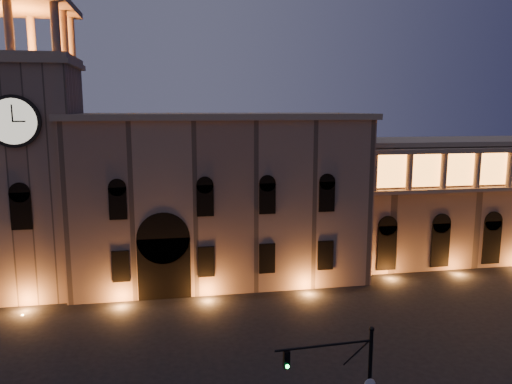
# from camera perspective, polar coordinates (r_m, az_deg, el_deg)

# --- Properties ---
(ground) EXTENTS (160.00, 160.00, 0.00)m
(ground) POSITION_cam_1_polar(r_m,az_deg,el_deg) (36.26, 3.34, -20.46)
(ground) COLOR black
(ground) RESTS_ON ground
(government_building) EXTENTS (30.80, 12.80, 17.60)m
(government_building) POSITION_cam_1_polar(r_m,az_deg,el_deg) (53.52, -4.27, -0.54)
(government_building) COLOR #806554
(government_building) RESTS_ON ground
(clock_tower) EXTENTS (9.80, 9.80, 32.40)m
(clock_tower) POSITION_cam_1_polar(r_m,az_deg,el_deg) (53.36, -24.31, 2.66)
(clock_tower) COLOR #806554
(clock_tower) RESTS_ON ground
(colonnade_wing) EXTENTS (40.60, 11.50, 14.50)m
(colonnade_wing) POSITION_cam_1_polar(r_m,az_deg,el_deg) (68.12, 25.37, -0.49)
(colonnade_wing) COLOR #7B614F
(colonnade_wing) RESTS_ON ground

